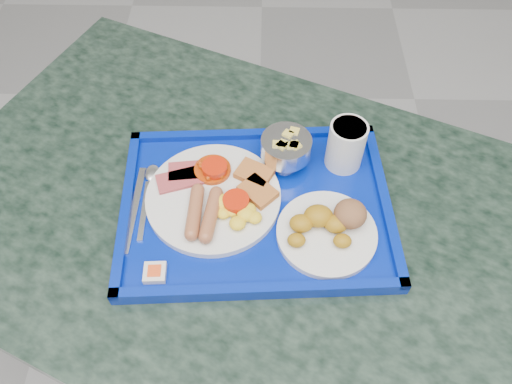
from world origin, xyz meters
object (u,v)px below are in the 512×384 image
at_px(fruit_bowl, 286,147).
at_px(tray, 256,207).
at_px(bread_plate, 329,227).
at_px(main_plate, 217,196).
at_px(table, 239,259).
at_px(juice_cup, 346,144).

bearing_deg(fruit_bowl, tray, -118.13).
height_order(tray, fruit_bowl, fruit_bowl).
xyz_separation_m(bread_plate, fruit_bowl, (-0.07, 0.16, 0.03)).
bearing_deg(fruit_bowl, main_plate, -143.55).
xyz_separation_m(table, juice_cup, (0.20, 0.11, 0.26)).
bearing_deg(juice_cup, main_plate, -157.98).
height_order(tray, main_plate, main_plate).
height_order(main_plate, fruit_bowl, fruit_bowl).
bearing_deg(table, main_plate, 165.63).
distance_m(main_plate, bread_plate, 0.21).
bearing_deg(tray, main_plate, 172.92).
bearing_deg(main_plate, bread_plate, -18.00).
bearing_deg(tray, juice_cup, 32.33).
height_order(tray, juice_cup, juice_cup).
height_order(bread_plate, juice_cup, juice_cup).
xyz_separation_m(tray, main_plate, (-0.07, 0.01, 0.02)).
relative_size(bread_plate, juice_cup, 1.79).
relative_size(table, bread_plate, 7.88).
bearing_deg(tray, table, -179.53).
distance_m(bread_plate, fruit_bowl, 0.18).
bearing_deg(bread_plate, main_plate, 162.00).
height_order(tray, bread_plate, bread_plate).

